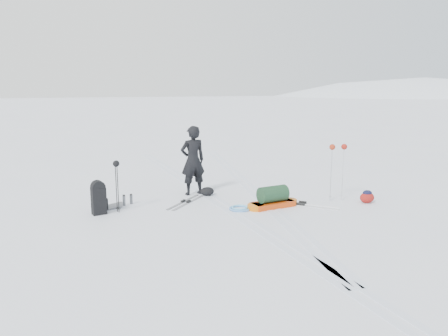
{
  "coord_description": "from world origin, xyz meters",
  "views": [
    {
      "loc": [
        -3.48,
        -10.05,
        3.04
      ],
      "look_at": [
        0.04,
        0.26,
        0.95
      ],
      "focal_mm": 35.0,
      "sensor_mm": 36.0,
      "label": 1
    }
  ],
  "objects": [
    {
      "name": "ground",
      "position": [
        0.0,
        0.0,
        0.0
      ],
      "size": [
        200.0,
        200.0,
        0.0
      ],
      "primitive_type": "plane",
      "color": "white",
      "rests_on": "ground"
    },
    {
      "name": "ski_tracks",
      "position": [
        0.61,
        0.88,
        0.0
      ],
      "size": [
        3.38,
        17.97,
        0.01
      ],
      "color": "silver",
      "rests_on": "ground"
    },
    {
      "name": "skier",
      "position": [
        -0.45,
        1.51,
        0.97
      ],
      "size": [
        0.75,
        0.54,
        1.93
      ],
      "primitive_type": "imported",
      "rotation": [
        0.0,
        0.0,
        3.26
      ],
      "color": "black",
      "rests_on": "ground"
    },
    {
      "name": "pulk_sled",
      "position": [
        1.11,
        -0.39,
        0.21
      ],
      "size": [
        1.47,
        0.64,
        0.54
      ],
      "rotation": [
        0.0,
        0.0,
        0.17
      ],
      "color": "#BF3C0B",
      "rests_on": "ground"
    },
    {
      "name": "expedition_rucksack",
      "position": [
        -3.02,
        0.42,
        0.38
      ],
      "size": [
        0.78,
        0.69,
        0.82
      ],
      "rotation": [
        0.0,
        0.0,
        0.22
      ],
      "color": "black",
      "rests_on": "ground"
    },
    {
      "name": "ski_poles_black",
      "position": [
        -2.62,
        0.4,
        1.04
      ],
      "size": [
        0.16,
        0.17,
        1.27
      ],
      "rotation": [
        0.0,
        0.0,
        -0.19
      ],
      "color": "black",
      "rests_on": "ground"
    },
    {
      "name": "ski_poles_silver",
      "position": [
        2.98,
        -0.34,
        1.27
      ],
      "size": [
        0.48,
        0.2,
        1.52
      ],
      "rotation": [
        0.0,
        0.0,
        0.02
      ],
      "color": "silver",
      "rests_on": "ground"
    },
    {
      "name": "touring_skis_grey",
      "position": [
        -0.86,
        0.73,
        0.01
      ],
      "size": [
        1.27,
        1.35,
        0.06
      ],
      "rotation": [
        0.0,
        0.0,
        0.82
      ],
      "color": "#95979E",
      "rests_on": "ground"
    },
    {
      "name": "touring_skis_white",
      "position": [
        1.9,
        -0.45,
        0.02
      ],
      "size": [
        1.61,
        1.53,
        0.07
      ],
      "rotation": [
        0.0,
        0.0,
        -0.75
      ],
      "color": "silver",
      "rests_on": "ground"
    },
    {
      "name": "rope_coil",
      "position": [
        0.25,
        -0.33,
        0.03
      ],
      "size": [
        0.61,
        0.61,
        0.06
      ],
      "rotation": [
        0.0,
        0.0,
        0.15
      ],
      "color": "#5895D8",
      "rests_on": "ground"
    },
    {
      "name": "small_daypack",
      "position": [
        3.61,
        -0.82,
        0.16
      ],
      "size": [
        0.43,
        0.35,
        0.34
      ],
      "rotation": [
        0.0,
        0.0,
        0.15
      ],
      "color": "maroon",
      "rests_on": "ground"
    },
    {
      "name": "thermos_pair",
      "position": [
        -2.33,
        0.99,
        0.13
      ],
      "size": [
        0.28,
        0.19,
        0.29
      ],
      "rotation": [
        0.0,
        0.0,
        -0.3
      ],
      "color": "#5A5D62",
      "rests_on": "ground"
    },
    {
      "name": "stuff_sack",
      "position": [
        -0.12,
        1.24,
        0.12
      ],
      "size": [
        0.43,
        0.36,
        0.24
      ],
      "rotation": [
        0.0,
        0.0,
        -0.18
      ],
      "color": "black",
      "rests_on": "ground"
    }
  ]
}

